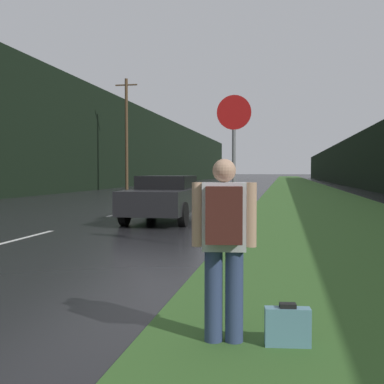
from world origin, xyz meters
name	(u,v)px	position (x,y,z in m)	size (l,w,h in m)	color
grass_verge	(303,189)	(7.59, 40.00, 0.01)	(6.00, 240.00, 0.02)	#386028
lane_stripe_b	(21,239)	(0.00, 7.59, 0.00)	(0.12, 3.00, 0.01)	silver
lane_stripe_c	(122,213)	(0.00, 14.59, 0.00)	(0.12, 3.00, 0.01)	silver
lane_stripe_d	(167,201)	(0.00, 21.59, 0.00)	(0.12, 3.00, 0.01)	silver
lane_stripe_e	(192,195)	(0.00, 28.59, 0.00)	(0.12, 3.00, 0.01)	silver
lane_stripe_f	(208,191)	(0.00, 35.59, 0.00)	(0.12, 3.00, 0.01)	silver
treeline_far_side	(135,147)	(-10.59, 50.00, 4.36)	(2.00, 140.00, 8.73)	black
treeline_near_side	(359,162)	(13.59, 50.00, 2.56)	(2.00, 140.00, 5.11)	black
utility_pole_far	(127,133)	(-6.44, 34.46, 4.60)	(1.80, 0.24, 8.93)	#4C3823
stop_sign	(234,158)	(4.97, 6.70, 1.80)	(0.65, 0.07, 2.98)	slate
hitchhiker_with_backpack	(224,238)	(5.39, 1.76, 0.95)	(0.57, 0.44, 1.65)	navy
suitcase	(288,327)	(5.94, 1.79, 0.18)	(0.40, 0.17, 0.39)	#6093A8
car_passing_near	(166,197)	(2.30, 12.14, 0.73)	(1.91, 4.55, 1.41)	black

